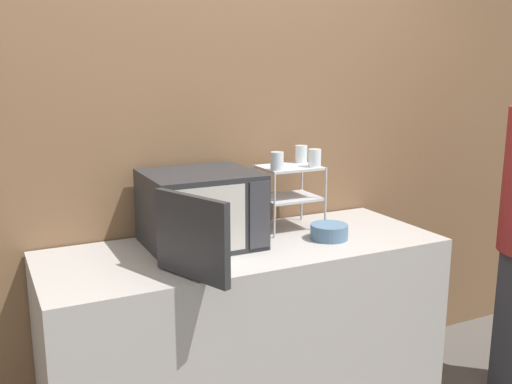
{
  "coord_description": "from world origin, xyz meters",
  "views": [
    {
      "loc": [
        -1.04,
        -1.87,
        1.66
      ],
      "look_at": [
        0.07,
        0.38,
        1.12
      ],
      "focal_mm": 40.0,
      "sensor_mm": 36.0,
      "label": 1
    }
  ],
  "objects_px": {
    "microwave": "(200,210)",
    "bowl": "(329,232)",
    "dish_rack": "(289,184)",
    "glass_front_left": "(277,161)",
    "glass_front_right": "(315,158)",
    "glass_back_right": "(301,154)"
  },
  "relations": [
    {
      "from": "glass_back_right",
      "to": "bowl",
      "type": "height_order",
      "value": "glass_back_right"
    },
    {
      "from": "microwave",
      "to": "bowl",
      "type": "relative_size",
      "value": 4.51
    },
    {
      "from": "microwave",
      "to": "glass_back_right",
      "type": "distance_m",
      "value": 0.65
    },
    {
      "from": "microwave",
      "to": "glass_back_right",
      "type": "relative_size",
      "value": 9.15
    },
    {
      "from": "dish_rack",
      "to": "bowl",
      "type": "xyz_separation_m",
      "value": [
        0.08,
        -0.24,
        -0.19
      ]
    },
    {
      "from": "dish_rack",
      "to": "glass_front_right",
      "type": "distance_m",
      "value": 0.18
    },
    {
      "from": "glass_front_right",
      "to": "microwave",
      "type": "bearing_deg",
      "value": -179.45
    },
    {
      "from": "microwave",
      "to": "glass_front_right",
      "type": "relative_size",
      "value": 9.15
    },
    {
      "from": "glass_front_left",
      "to": "glass_front_right",
      "type": "height_order",
      "value": "same"
    },
    {
      "from": "glass_back_right",
      "to": "bowl",
      "type": "distance_m",
      "value": 0.45
    },
    {
      "from": "glass_front_right",
      "to": "bowl",
      "type": "height_order",
      "value": "glass_front_right"
    },
    {
      "from": "microwave",
      "to": "glass_front_left",
      "type": "height_order",
      "value": "glass_front_left"
    },
    {
      "from": "glass_back_right",
      "to": "glass_front_right",
      "type": "xyz_separation_m",
      "value": [
        -0.01,
        -0.14,
        0.0
      ]
    },
    {
      "from": "microwave",
      "to": "bowl",
      "type": "bearing_deg",
      "value": -15.92
    },
    {
      "from": "glass_front_right",
      "to": "glass_back_right",
      "type": "bearing_deg",
      "value": 86.69
    },
    {
      "from": "glass_front_right",
      "to": "glass_front_left",
      "type": "bearing_deg",
      "value": -179.31
    },
    {
      "from": "bowl",
      "to": "glass_front_right",
      "type": "bearing_deg",
      "value": 83.63
    },
    {
      "from": "glass_front_right",
      "to": "bowl",
      "type": "bearing_deg",
      "value": -96.37
    },
    {
      "from": "microwave",
      "to": "glass_front_left",
      "type": "relative_size",
      "value": 9.15
    },
    {
      "from": "dish_rack",
      "to": "microwave",
      "type": "bearing_deg",
      "value": -171.26
    },
    {
      "from": "microwave",
      "to": "dish_rack",
      "type": "distance_m",
      "value": 0.5
    },
    {
      "from": "microwave",
      "to": "glass_front_right",
      "type": "distance_m",
      "value": 0.62
    }
  ]
}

